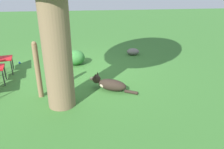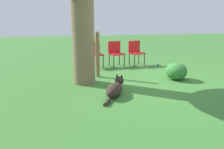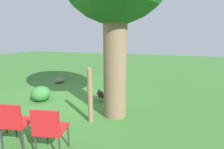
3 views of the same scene
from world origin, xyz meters
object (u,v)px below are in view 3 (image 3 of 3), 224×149
object	(u,v)px
red_chair_1	(14,121)
red_chair_2	(50,128)
fence_post	(90,95)
dog	(108,94)

from	to	relation	value
red_chair_1	red_chair_2	distance (m)	0.70
fence_post	red_chair_2	distance (m)	1.25
fence_post	red_chair_1	distance (m)	1.49
dog	fence_post	distance (m)	1.60
red_chair_1	red_chair_2	xyz separation A→B (m)	(-0.01, 0.70, 0.00)
dog	red_chair_2	bearing A→B (deg)	29.87
dog	fence_post	xyz separation A→B (m)	(1.52, 0.13, 0.48)
dog	red_chair_1	size ratio (longest dim) A/B	1.29
fence_post	red_chair_1	xyz separation A→B (m)	(1.25, -0.80, -0.14)
dog	red_chair_2	distance (m)	2.79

